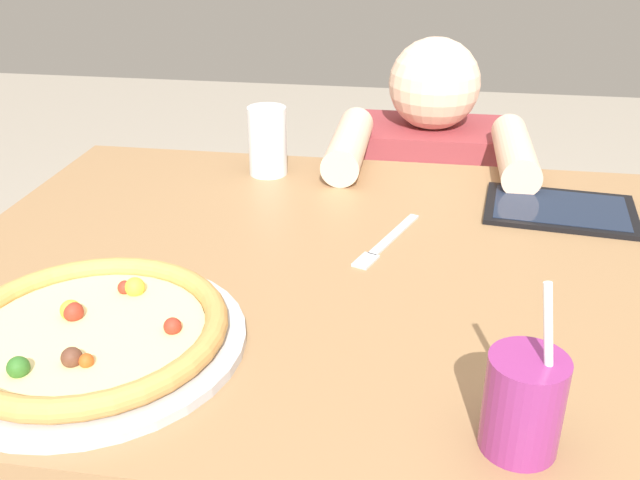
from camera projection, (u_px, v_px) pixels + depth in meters
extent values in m
cube|color=#936D47|center=(359.00, 277.00, 1.01)|extent=(1.20, 0.88, 0.04)
cylinder|color=brown|center=(139.00, 329.00, 1.57)|extent=(0.07, 0.07, 0.71)
cylinder|color=brown|center=(630.00, 373.00, 1.42)|extent=(0.07, 0.07, 0.71)
cylinder|color=#B7B7BC|center=(92.00, 342.00, 0.82)|extent=(0.36, 0.36, 0.01)
cylinder|color=#EFD68C|center=(91.00, 334.00, 0.81)|extent=(0.26, 0.26, 0.01)
torus|color=#C68C47|center=(90.00, 328.00, 0.81)|extent=(0.32, 0.32, 0.03)
sphere|color=#2D6623|center=(18.00, 367.00, 0.74)|extent=(0.02, 0.02, 0.02)
sphere|color=gold|center=(135.00, 287.00, 0.89)|extent=(0.03, 0.03, 0.03)
sphere|color=maroon|center=(73.00, 312.00, 0.83)|extent=(0.02, 0.02, 0.02)
sphere|color=gold|center=(71.00, 310.00, 0.84)|extent=(0.02, 0.02, 0.02)
sphere|color=maroon|center=(172.00, 326.00, 0.81)|extent=(0.02, 0.02, 0.02)
sphere|color=maroon|center=(125.00, 288.00, 0.89)|extent=(0.02, 0.02, 0.02)
sphere|color=brown|center=(72.00, 358.00, 0.75)|extent=(0.02, 0.02, 0.02)
sphere|color=#BF4C19|center=(86.00, 361.00, 0.75)|extent=(0.02, 0.02, 0.02)
cylinder|color=#8C2D72|center=(523.00, 404.00, 0.65)|extent=(0.07, 0.07, 0.10)
cylinder|color=white|center=(548.00, 331.00, 0.61)|extent=(0.02, 0.03, 0.09)
cylinder|color=silver|center=(268.00, 141.00, 1.30)|extent=(0.07, 0.07, 0.13)
cube|color=white|center=(264.00, 121.00, 1.27)|extent=(0.03, 0.03, 0.03)
cube|color=white|center=(275.00, 119.00, 1.29)|extent=(0.03, 0.03, 0.02)
cube|color=white|center=(270.00, 119.00, 1.26)|extent=(0.03, 0.03, 0.02)
cube|color=silver|center=(394.00, 234.00, 1.09)|extent=(0.07, 0.15, 0.00)
cube|color=silver|center=(366.00, 261.00, 1.01)|extent=(0.04, 0.05, 0.00)
cube|color=black|center=(560.00, 209.00, 1.17)|extent=(0.26, 0.20, 0.01)
cube|color=#192338|center=(560.00, 207.00, 1.16)|extent=(0.23, 0.17, 0.00)
cylinder|color=#333847|center=(417.00, 329.00, 1.80)|extent=(0.28, 0.28, 0.45)
cube|color=maroon|center=(427.00, 191.00, 1.63)|extent=(0.35, 0.22, 0.31)
sphere|color=beige|center=(434.00, 84.00, 1.52)|extent=(0.20, 0.20, 0.20)
cylinder|color=beige|center=(349.00, 144.00, 1.37)|extent=(0.07, 0.28, 0.07)
cylinder|color=beige|center=(515.00, 153.00, 1.32)|extent=(0.07, 0.28, 0.07)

